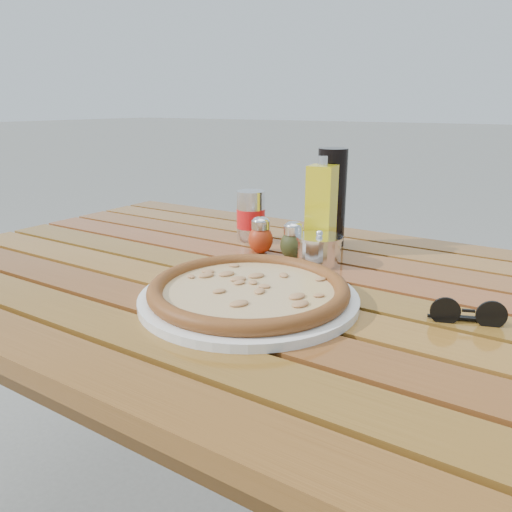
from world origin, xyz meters
The scene contains 10 objects.
table centered at (0.00, 0.00, 0.67)m, with size 1.40×0.90×0.75m.
plate centered at (0.08, -0.12, 0.76)m, with size 0.36×0.36×0.01m, color white.
pizza centered at (0.08, -0.12, 0.77)m, with size 0.39×0.39×0.03m.
pepper_shaker centered at (-0.06, 0.13, 0.79)m, with size 0.06×0.06×0.08m.
oregano_shaker centered at (0.02, 0.13, 0.79)m, with size 0.06×0.06×0.08m.
dark_bottle centered at (0.04, 0.27, 0.86)m, with size 0.07×0.07×0.22m, color black.
soda_can centered at (-0.13, 0.20, 0.81)m, with size 0.07×0.07×0.12m.
olive_oil_cruet centered at (0.05, 0.20, 0.85)m, with size 0.06×0.06×0.21m.
parmesan_tin centered at (0.08, 0.13, 0.78)m, with size 0.11×0.11×0.07m.
sunglasses centered at (0.40, -0.02, 0.77)m, with size 0.11×0.06×0.04m.
Camera 1 is at (0.50, -0.76, 1.06)m, focal length 35.00 mm.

